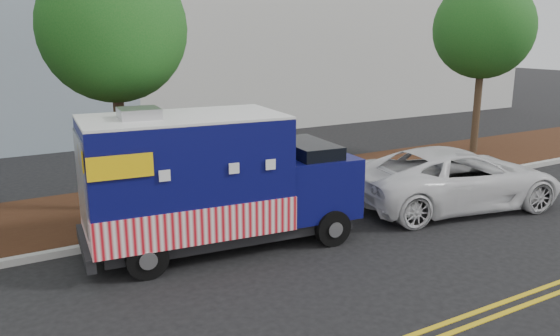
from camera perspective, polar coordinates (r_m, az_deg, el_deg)
ground at (r=11.53m, az=-6.80°, el=-8.74°), size 120.00×120.00×0.00m
curb at (r=12.72m, az=-9.34°, el=-6.27°), size 120.00×0.18×0.15m
mulch_strip at (r=14.60m, az=-12.30°, el=-3.74°), size 120.00×4.00×0.15m
tree_b at (r=13.56m, az=-17.04°, el=13.69°), size 3.41×3.41×6.23m
tree_d at (r=21.00m, az=20.52°, el=13.44°), size 3.49×3.49×6.33m
food_truck at (r=11.37m, az=-7.36°, el=-1.73°), size 5.96×2.70×3.04m
white_car at (r=14.85m, az=17.91°, el=-0.98°), size 5.98×3.60×1.55m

